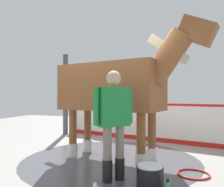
{
  "coord_description": "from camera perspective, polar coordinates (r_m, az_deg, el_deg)",
  "views": [
    {
      "loc": [
        1.43,
        -4.51,
        1.3
      ],
      "look_at": [
        0.23,
        -0.62,
        1.32
      ],
      "focal_mm": 36.95,
      "sensor_mm": 36.0,
      "label": 1
    }
  ],
  "objects": [
    {
      "name": "ground_plane",
      "position": [
        4.91,
        -0.48,
        -15.8
      ],
      "size": [
        16.0,
        16.0,
        0.02
      ],
      "primitive_type": "cube",
      "color": "gray"
    },
    {
      "name": "barrier_wall",
      "position": [
        6.64,
        9.6,
        -7.3
      ],
      "size": [
        5.74,
        1.52,
        1.07
      ],
      "color": "white",
      "rests_on": "ground"
    },
    {
      "name": "roof_post_far",
      "position": [
        7.77,
        -11.44,
        -0.19
      ],
      "size": [
        0.16,
        0.16,
        2.63
      ],
      "primitive_type": "cylinder",
      "color": "#4C4C51",
      "rests_on": "ground"
    },
    {
      "name": "handler",
      "position": [
        3.51,
        0.42,
        -5.9
      ],
      "size": [
        0.49,
        0.51,
        1.67
      ],
      "rotation": [
        0.0,
        0.0,
        2.38
      ],
      "color": "black",
      "rests_on": "ground"
    },
    {
      "name": "wash_bucket",
      "position": [
        3.39,
        9.39,
        -19.82
      ],
      "size": [
        0.37,
        0.37,
        0.34
      ],
      "color": "black",
      "rests_on": "ground"
    },
    {
      "name": "horse",
      "position": [
        4.58,
        1.09,
        1.51
      ],
      "size": [
        3.41,
        1.39,
        2.63
      ],
      "rotation": [
        0.0,
        0.0,
        -0.25
      ],
      "color": "brown",
      "rests_on": "ground"
    },
    {
      "name": "hose_coil",
      "position": [
        4.16,
        19.47,
        -18.27
      ],
      "size": [
        0.52,
        0.52,
        0.03
      ],
      "primitive_type": "torus",
      "color": "#B72D1E",
      "rests_on": "ground"
    },
    {
      "name": "wet_patch",
      "position": [
        4.82,
        -0.31,
        -15.95
      ],
      "size": [
        3.53,
        3.53,
        0.0
      ],
      "primitive_type": "cylinder",
      "color": "#4C4C54",
      "rests_on": "ground"
    }
  ]
}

